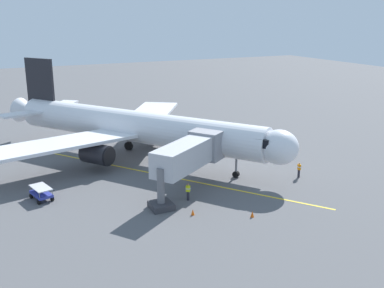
{
  "coord_description": "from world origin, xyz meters",
  "views": [
    {
      "loc": [
        15.79,
        51.78,
        17.11
      ],
      "look_at": [
        -5.73,
        7.34,
        3.0
      ],
      "focal_mm": 42.58,
      "sensor_mm": 36.0,
      "label": 1
    }
  ],
  "objects_px": {
    "baggage_cart_near_nose": "(41,193)",
    "safety_cone_nose_left": "(252,214)",
    "jet_bridge": "(192,154)",
    "safety_cone_nose_right": "(193,212)",
    "ground_crew_marshaller": "(299,170)",
    "ground_crew_wing_walker": "(188,191)",
    "airplane": "(132,127)"
  },
  "relations": [
    {
      "from": "baggage_cart_near_nose",
      "to": "safety_cone_nose_left",
      "type": "height_order",
      "value": "baggage_cart_near_nose"
    },
    {
      "from": "jet_bridge",
      "to": "safety_cone_nose_right",
      "type": "bearing_deg",
      "value": 65.16
    },
    {
      "from": "jet_bridge",
      "to": "ground_crew_marshaller",
      "type": "height_order",
      "value": "jet_bridge"
    },
    {
      "from": "ground_crew_marshaller",
      "to": "safety_cone_nose_right",
      "type": "bearing_deg",
      "value": 14.11
    },
    {
      "from": "ground_crew_marshaller",
      "to": "ground_crew_wing_walker",
      "type": "relative_size",
      "value": 1.0
    },
    {
      "from": "jet_bridge",
      "to": "ground_crew_wing_walker",
      "type": "relative_size",
      "value": 6.12
    },
    {
      "from": "baggage_cart_near_nose",
      "to": "safety_cone_nose_right",
      "type": "distance_m",
      "value": 14.93
    },
    {
      "from": "airplane",
      "to": "ground_crew_marshaller",
      "type": "distance_m",
      "value": 20.25
    },
    {
      "from": "jet_bridge",
      "to": "safety_cone_nose_right",
      "type": "relative_size",
      "value": 19.03
    },
    {
      "from": "ground_crew_wing_walker",
      "to": "baggage_cart_near_nose",
      "type": "xyz_separation_m",
      "value": [
        12.57,
        -6.29,
        -0.23
      ]
    },
    {
      "from": "airplane",
      "to": "baggage_cart_near_nose",
      "type": "height_order",
      "value": "airplane"
    },
    {
      "from": "jet_bridge",
      "to": "ground_crew_wing_walker",
      "type": "height_order",
      "value": "jet_bridge"
    },
    {
      "from": "ground_crew_wing_walker",
      "to": "baggage_cart_near_nose",
      "type": "bearing_deg",
      "value": -26.61
    },
    {
      "from": "ground_crew_marshaller",
      "to": "safety_cone_nose_left",
      "type": "distance_m",
      "value": 11.94
    },
    {
      "from": "safety_cone_nose_right",
      "to": "jet_bridge",
      "type": "bearing_deg",
      "value": -114.84
    },
    {
      "from": "baggage_cart_near_nose",
      "to": "safety_cone_nose_right",
      "type": "relative_size",
      "value": 5.19
    },
    {
      "from": "ground_crew_wing_walker",
      "to": "baggage_cart_near_nose",
      "type": "distance_m",
      "value": 14.06
    },
    {
      "from": "ground_crew_wing_walker",
      "to": "baggage_cart_near_nose",
      "type": "height_order",
      "value": "ground_crew_wing_walker"
    },
    {
      "from": "jet_bridge",
      "to": "safety_cone_nose_left",
      "type": "xyz_separation_m",
      "value": [
        -1.89,
        8.31,
        -3.49
      ]
    },
    {
      "from": "airplane",
      "to": "safety_cone_nose_right",
      "type": "height_order",
      "value": "airplane"
    },
    {
      "from": "ground_crew_marshaller",
      "to": "baggage_cart_near_nose",
      "type": "bearing_deg",
      "value": -12.56
    },
    {
      "from": "airplane",
      "to": "ground_crew_wing_walker",
      "type": "relative_size",
      "value": 20.61
    },
    {
      "from": "jet_bridge",
      "to": "ground_crew_marshaller",
      "type": "xyz_separation_m",
      "value": [
        -11.99,
        1.98,
        -2.88
      ]
    },
    {
      "from": "airplane",
      "to": "safety_cone_nose_left",
      "type": "xyz_separation_m",
      "value": [
        -3.88,
        20.64,
        -3.73
      ]
    },
    {
      "from": "airplane",
      "to": "safety_cone_nose_right",
      "type": "relative_size",
      "value": 64.08
    },
    {
      "from": "safety_cone_nose_left",
      "to": "airplane",
      "type": "bearing_deg",
      "value": -79.36
    },
    {
      "from": "safety_cone_nose_left",
      "to": "safety_cone_nose_right",
      "type": "height_order",
      "value": "same"
    },
    {
      "from": "jet_bridge",
      "to": "safety_cone_nose_right",
      "type": "height_order",
      "value": "jet_bridge"
    },
    {
      "from": "airplane",
      "to": "jet_bridge",
      "type": "bearing_deg",
      "value": 99.18
    },
    {
      "from": "jet_bridge",
      "to": "safety_cone_nose_left",
      "type": "height_order",
      "value": "jet_bridge"
    },
    {
      "from": "ground_crew_marshaller",
      "to": "jet_bridge",
      "type": "bearing_deg",
      "value": -9.39
    },
    {
      "from": "ground_crew_marshaller",
      "to": "safety_cone_nose_left",
      "type": "relative_size",
      "value": 3.11
    }
  ]
}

